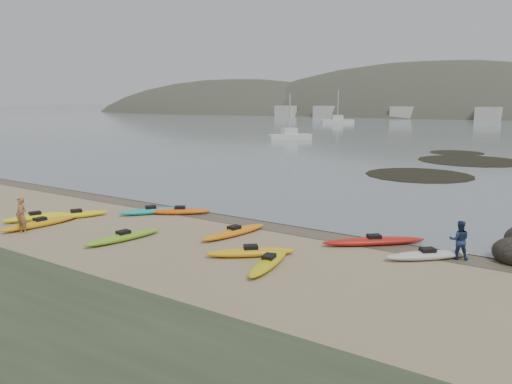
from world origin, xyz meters
The scene contains 6 objects.
ground centered at (0.00, 0.00, 0.00)m, with size 600.00×600.00×0.00m, color tan.
wet_sand centered at (0.00, -0.30, 0.00)m, with size 60.00×60.00×0.00m, color brown.
kayaks centered at (-0.96, -3.93, 0.17)m, with size 20.96×9.96×0.34m.
person_west centered at (-7.62, -8.19, 0.86)m, with size 0.62×0.41×1.71m, color #AE7045.
person_east centered at (10.11, -0.80, 0.77)m, with size 0.75×0.59×1.55m, color navy.
kelp_mats centered at (2.80, 30.10, 0.03)m, with size 11.22×27.56×0.04m.
Camera 1 is at (14.10, -20.70, 6.13)m, focal length 35.00 mm.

